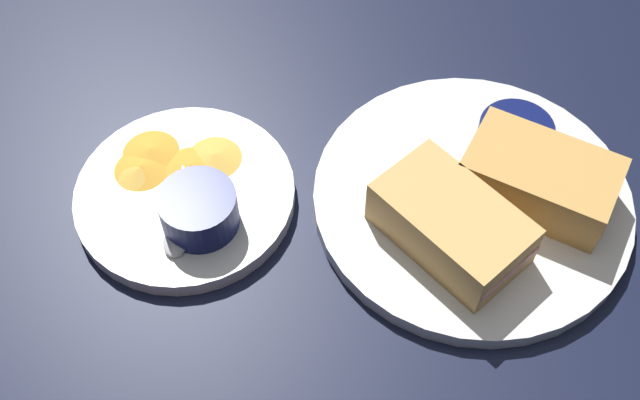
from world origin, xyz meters
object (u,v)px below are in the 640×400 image
ramekin_dark_sauce (514,138)px  plate_sandwich_main (471,199)px  plate_chips_companion (185,195)px  ramekin_light_gravy (199,209)px  spoon_by_dark_ramekin (478,184)px  sandwich_half_far (539,178)px  spoon_by_gravy_ramekin (178,229)px  sandwich_half_near (451,224)px

ramekin_dark_sauce → plate_sandwich_main: bearing=72.7°
plate_chips_companion → ramekin_light_gravy: 4.84cm
ramekin_dark_sauce → plate_chips_companion: bearing=30.4°
spoon_by_dark_ramekin → plate_chips_companion: bearing=22.7°
plate_sandwich_main → sandwich_half_far: size_ratio=2.08×
spoon_by_dark_ramekin → plate_chips_companion: (24.70, 10.33, -1.16)cm
plate_sandwich_main → spoon_by_gravy_ramekin: bearing=30.4°
plate_chips_companion → spoon_by_gravy_ramekin: size_ratio=2.07×
sandwich_half_far → ramekin_light_gravy: (26.67, 13.86, -0.38)cm
ramekin_dark_sauce → ramekin_light_gravy: bearing=37.5°
spoon_by_dark_ramekin → ramekin_light_gravy: size_ratio=1.43×
plate_sandwich_main → plate_chips_companion: (24.58, 9.30, 0.00)cm
sandwich_half_far → ramekin_light_gravy: sandwich_half_far is taller
sandwich_half_far → ramekin_dark_sauce: bearing=-52.8°
sandwich_half_far → ramekin_light_gravy: bearing=27.5°
plate_sandwich_main → ramekin_light_gravy: bearing=28.8°
sandwich_half_far → ramekin_dark_sauce: 5.28cm
plate_sandwich_main → sandwich_half_far: bearing=-158.3°
sandwich_half_far → spoon_by_dark_ramekin: sandwich_half_far is taller
ramekin_dark_sauce → ramekin_light_gravy: size_ratio=1.01×
plate_chips_companion → ramekin_light_gravy: (-3.02, 2.52, 2.82)cm
plate_sandwich_main → sandwich_half_near: size_ratio=1.93×
plate_sandwich_main → sandwich_half_near: 6.37cm
plate_sandwich_main → spoon_by_dark_ramekin: (-0.13, -1.03, 1.16)cm
plate_chips_companion → spoon_by_dark_ramekin: bearing=-157.3°
ramekin_dark_sauce → plate_chips_companion: 30.85cm
sandwich_half_far → plate_chips_companion: sandwich_half_far is taller
plate_sandwich_main → ramekin_dark_sauce: bearing=-107.3°
spoon_by_dark_ramekin → ramekin_dark_sauce: bearing=-109.2°
plate_sandwich_main → ramekin_light_gravy: ramekin_light_gravy is taller
ramekin_light_gravy → spoon_by_gravy_ramekin: 2.74cm
plate_sandwich_main → ramekin_dark_sauce: 7.06cm
spoon_by_dark_ramekin → plate_chips_companion: spoon_by_dark_ramekin is taller
ramekin_dark_sauce → ramekin_light_gravy: ramekin_light_gravy is taller
spoon_by_dark_ramekin → sandwich_half_near: bearing=81.9°
plate_chips_companion → spoon_by_gravy_ramekin: bearing=110.9°
spoon_by_gravy_ramekin → plate_chips_companion: bearing=-69.1°
ramekin_dark_sauce → plate_chips_companion: ramekin_dark_sauce is taller
plate_sandwich_main → plate_chips_companion: same height
spoon_by_gravy_ramekin → ramekin_light_gravy: bearing=-131.0°
ramekin_dark_sauce → spoon_by_gravy_ramekin: 31.81cm
sandwich_half_near → plate_chips_companion: bearing=9.2°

